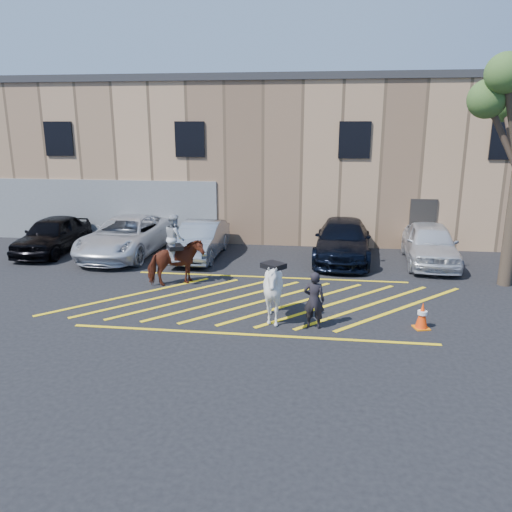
# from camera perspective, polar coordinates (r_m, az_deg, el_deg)

# --- Properties ---
(ground) EXTENTS (90.00, 90.00, 0.00)m
(ground) POSITION_cam_1_polar(r_m,az_deg,el_deg) (15.56, 0.78, -4.85)
(ground) COLOR black
(ground) RESTS_ON ground
(car_black_suv) EXTENTS (1.87, 4.49, 1.52)m
(car_black_suv) POSITION_cam_1_polar(r_m,az_deg,el_deg) (22.57, -22.23, 2.28)
(car_black_suv) COLOR black
(car_black_suv) RESTS_ON ground
(car_white_pickup) EXTENTS (2.89, 5.74, 1.56)m
(car_white_pickup) POSITION_cam_1_polar(r_m,az_deg,el_deg) (21.17, -14.58, 2.20)
(car_white_pickup) COLOR silver
(car_white_pickup) RESTS_ON ground
(car_silver_sedan) EXTENTS (1.60, 4.39, 1.44)m
(car_silver_sedan) POSITION_cam_1_polar(r_m,az_deg,el_deg) (20.22, -6.33, 1.83)
(car_silver_sedan) COLOR gray
(car_silver_sedan) RESTS_ON ground
(car_blue_suv) EXTENTS (2.47, 5.39, 1.53)m
(car_blue_suv) POSITION_cam_1_polar(r_m,az_deg,el_deg) (20.15, 9.89, 1.79)
(car_blue_suv) COLOR black
(car_blue_suv) RESTS_ON ground
(car_white_suv) EXTENTS (2.11, 4.70, 1.57)m
(car_white_suv) POSITION_cam_1_polar(r_m,az_deg,el_deg) (20.34, 19.26, 1.34)
(car_white_suv) COLOR silver
(car_white_suv) RESTS_ON ground
(handler) EXTENTS (0.59, 0.41, 1.54)m
(handler) POSITION_cam_1_polar(r_m,az_deg,el_deg) (13.24, 6.65, -5.02)
(handler) COLOR black
(handler) RESTS_ON ground
(warehouse) EXTENTS (32.42, 10.20, 7.30)m
(warehouse) POSITION_cam_1_polar(r_m,az_deg,el_deg) (26.65, 3.83, 11.41)
(warehouse) COLOR tan
(warehouse) RESTS_ON ground
(hatching_zone) EXTENTS (12.60, 5.12, 0.01)m
(hatching_zone) POSITION_cam_1_polar(r_m,az_deg,el_deg) (15.28, 0.65, -5.20)
(hatching_zone) COLOR yellow
(hatching_zone) RESTS_ON ground
(mounted_bay) EXTENTS (2.00, 1.60, 2.41)m
(mounted_bay) POSITION_cam_1_polar(r_m,az_deg,el_deg) (16.79, -9.19, -0.09)
(mounted_bay) COLOR #582114
(mounted_bay) RESTS_ON ground
(saddled_white) EXTENTS (2.16, 2.19, 1.81)m
(saddled_white) POSITION_cam_1_polar(r_m,az_deg,el_deg) (13.45, 1.98, -3.97)
(saddled_white) COLOR silver
(saddled_white) RESTS_ON ground
(traffic_cone) EXTENTS (0.47, 0.47, 0.73)m
(traffic_cone) POSITION_cam_1_polar(r_m,az_deg,el_deg) (13.94, 18.46, -6.45)
(traffic_cone) COLOR orange
(traffic_cone) RESTS_ON ground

